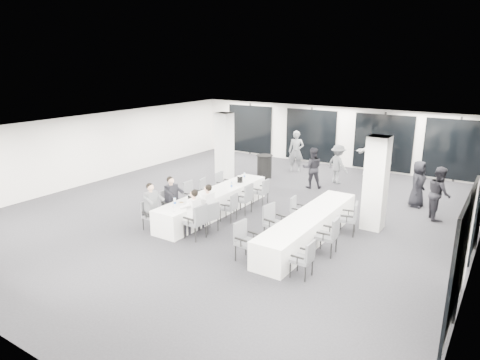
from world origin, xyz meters
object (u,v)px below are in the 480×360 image
object	(u,v)px
chair_main_right_second	(210,215)
standing_guest_h	(439,190)
chair_side_right_near	(305,257)
standing_guest_b	(312,165)
chair_main_right_far	(263,190)
cocktail_table	(264,166)
chair_side_left_near	(245,238)
chair_side_right_mid	(330,234)
standing_guest_a	(296,149)
ice_bucket_near	(191,199)
standing_guest_e	(418,181)
chair_main_left_mid	(192,194)
chair_main_left_second	(170,203)
chair_main_left_far	(222,183)
standing_guest_c	(338,162)
chair_side_left_mid	(273,220)
chair_main_left_fourth	(206,190)
chair_side_right_far	(351,216)
chair_main_right_mid	(231,206)
chair_main_right_fourth	(245,197)
chair_main_right_near	(197,219)
chair_main_left_near	(150,213)
banquet_table_main	(215,203)
ice_bucket_far	(240,179)
standing_guest_f	(371,153)
standing_guest_d	(379,159)
chair_side_left_far	(297,209)

from	to	relation	value
chair_main_right_second	standing_guest_h	distance (m)	7.22
chair_side_right_near	standing_guest_b	world-z (taller)	standing_guest_b
chair_main_right_far	standing_guest_b	bearing A→B (deg)	-13.54
cocktail_table	chair_side_left_near	size ratio (longest dim) A/B	0.99
chair_side_right_mid	standing_guest_a	world-z (taller)	standing_guest_a
ice_bucket_near	standing_guest_e	bearing A→B (deg)	46.73
chair_main_left_mid	standing_guest_b	distance (m)	5.19
chair_main_left_second	chair_main_left_far	size ratio (longest dim) A/B	1.04
standing_guest_c	chair_side_left_mid	bearing A→B (deg)	121.48
standing_guest_b	standing_guest_e	size ratio (longest dim) A/B	1.01
chair_main_left_fourth	standing_guest_e	world-z (taller)	standing_guest_e
chair_side_left_mid	chair_side_right_far	bearing A→B (deg)	142.56
chair_main_right_mid	chair_main_right_far	bearing A→B (deg)	-6.79
standing_guest_e	standing_guest_h	size ratio (longest dim) A/B	0.94
chair_main_right_fourth	chair_side_right_far	bearing A→B (deg)	-89.68
chair_main_right_near	chair_main_left_second	bearing A→B (deg)	71.21
chair_main_left_near	standing_guest_e	size ratio (longest dim) A/B	0.48
chair_main_left_second	chair_side_right_far	distance (m)	5.52
banquet_table_main	ice_bucket_far	size ratio (longest dim) A/B	22.10
chair_main_left_second	chair_main_right_mid	distance (m)	1.92
chair_main_right_mid	standing_guest_f	size ratio (longest dim) A/B	0.44
chair_main_left_fourth	standing_guest_d	distance (m)	7.47
chair_side_left_far	standing_guest_f	world-z (taller)	standing_guest_f
standing_guest_c	ice_bucket_far	size ratio (longest dim) A/B	8.03
banquet_table_main	chair_side_right_mid	bearing A→B (deg)	-11.21
ice_bucket_far	standing_guest_e	bearing A→B (deg)	29.66
chair_main_left_second	chair_main_left_fourth	size ratio (longest dim) A/B	1.06
ice_bucket_near	standing_guest_d	bearing A→B (deg)	67.40
chair_main_left_second	standing_guest_d	world-z (taller)	standing_guest_d
chair_main_right_mid	banquet_table_main	bearing A→B (deg)	64.72
chair_main_left_fourth	standing_guest_e	distance (m)	7.29
chair_side_left_far	chair_side_right_far	xyz separation A→B (m)	(1.66, 0.10, 0.06)
chair_main_left_mid	standing_guest_e	world-z (taller)	standing_guest_e
ice_bucket_far	banquet_table_main	bearing A→B (deg)	-93.07
chair_main_left_mid	chair_main_right_fourth	bearing A→B (deg)	110.85
chair_main_right_second	standing_guest_c	size ratio (longest dim) A/B	0.50
chair_side_left_mid	standing_guest_b	xyz separation A→B (m)	(-1.21, 5.35, 0.33)
chair_side_left_mid	standing_guest_h	size ratio (longest dim) A/B	0.53
chair_main_left_fourth	standing_guest_c	distance (m)	5.84
chair_main_right_second	ice_bucket_far	xyz separation A→B (m)	(-0.75, 2.72, 0.34)
chair_main_left_fourth	ice_bucket_near	size ratio (longest dim) A/B	4.02
chair_main_left_far	standing_guest_c	xyz separation A→B (m)	(2.87, 4.10, 0.38)
standing_guest_a	standing_guest_b	xyz separation A→B (m)	(1.69, -2.03, -0.13)
chair_main_right_far	chair_main_left_near	bearing A→B (deg)	155.25
chair_side_left_mid	chair_side_left_far	bearing A→B (deg)	-171.44
chair_main_right_fourth	chair_main_right_near	bearing A→B (deg)	177.25
chair_main_left_far	banquet_table_main	bearing A→B (deg)	25.70
cocktail_table	chair_side_right_near	distance (m)	8.82
chair_main_left_mid	chair_main_right_fourth	distance (m)	1.82
chair_main_right_far	chair_side_left_mid	size ratio (longest dim) A/B	0.87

